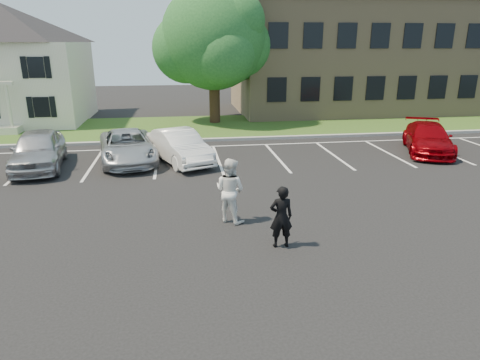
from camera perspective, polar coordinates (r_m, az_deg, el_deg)
name	(u,v)px	position (r m, az deg, el deg)	size (l,w,h in m)	color
ground_plane	(245,232)	(12.38, 0.67, -6.93)	(90.00, 90.00, 0.00)	black
curb	(211,140)	(23.72, -3.87, 5.39)	(40.00, 0.30, 0.15)	gray
grass_strip	(206,127)	(27.64, -4.54, 7.09)	(44.00, 8.00, 0.08)	#244311
stall_lines	(245,154)	(20.95, 0.64, 3.55)	(34.00, 5.36, 0.01)	silver
house	(3,64)	(33.06, -29.03, 13.38)	(10.30, 9.22, 7.60)	beige
office_building	(377,56)	(36.67, 17.82, 15.47)	(22.40, 10.40, 8.30)	#9D8561
tree	(215,40)	(28.69, -3.39, 18.18)	(7.80, 7.20, 8.80)	black
man_black_suit	(281,217)	(11.27, 5.51, -4.91)	(0.62, 0.40, 1.69)	black
man_white_shirt	(230,190)	(12.76, -1.35, -1.38)	(0.96, 0.74, 1.97)	white
car_silver_west	(38,150)	(20.26, -25.31, 3.69)	(1.94, 4.81, 1.64)	#B1B0B5
car_silver_minivan	(127,147)	(20.02, -14.77, 4.34)	(2.34, 5.07, 1.41)	#B4B7BD
car_white_sedan	(180,146)	(19.45, -8.06, 4.46)	(1.55, 4.45, 1.47)	white
car_red_compact	(428,138)	(23.00, 23.78, 5.11)	(1.97, 4.84, 1.40)	#7C0106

